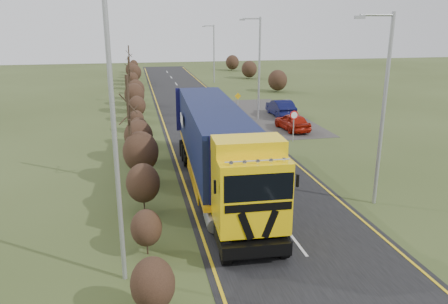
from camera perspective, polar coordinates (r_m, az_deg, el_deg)
name	(u,v)px	position (r m, az deg, el deg)	size (l,w,h in m)	color
ground	(265,202)	(22.22, 5.42, -6.49)	(160.00, 160.00, 0.00)	#333F1B
road	(224,148)	(31.35, 0.06, 0.56)	(8.00, 120.00, 0.02)	black
layby	(269,116)	(42.37, 5.91, 4.75)	(6.00, 18.00, 0.02)	#32302C
lane_markings	(225,149)	(31.06, 0.18, 0.45)	(7.52, 116.00, 0.01)	gold
hedgerow	(139,138)	(28.27, -11.02, 1.83)	(2.24, 102.04, 6.05)	black
lorry	(217,144)	(22.79, -0.90, 1.01)	(3.23, 16.28, 4.51)	black
car_red_hatchback	(292,122)	(36.73, 8.92, 3.90)	(1.69, 4.20, 1.43)	#931407
car_blue_sedan	(281,108)	(42.27, 7.40, 5.74)	(1.67, 4.79, 1.58)	black
streetlight_near	(382,103)	(21.80, 19.94, 5.98)	(1.94, 0.18, 9.15)	#96989B
streetlight_mid	(258,65)	(39.76, 4.48, 11.30)	(1.94, 0.18, 9.11)	#96989B
streetlight_far	(213,51)	(65.30, -1.41, 13.01)	(1.76, 0.18, 8.25)	#96989B
left_pole	(115,138)	(14.40, -14.10, 1.82)	(0.16, 0.16, 10.30)	#96989B
speed_sign	(294,120)	(32.98, 9.11, 4.14)	(0.66, 0.10, 2.38)	#96989B
warning_board	(238,100)	(44.81, 1.81, 6.86)	(0.68, 0.11, 1.78)	#96989B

